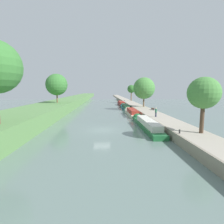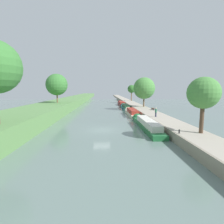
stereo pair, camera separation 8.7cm
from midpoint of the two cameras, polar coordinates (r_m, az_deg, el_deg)
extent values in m
plane|color=slate|center=(26.47, -3.36, -5.80)|extent=(160.00, 160.00, 0.00)
cube|color=#5B894C|center=(29.41, -29.56, -3.00)|extent=(8.91, 260.00, 2.44)
cube|color=#A89E8E|center=(28.23, 18.53, -4.21)|extent=(3.98, 260.00, 1.09)
cube|color=gray|center=(27.54, 14.41, -4.29)|extent=(0.25, 260.00, 1.14)
cube|color=#1E6033|center=(27.91, 11.18, -4.57)|extent=(1.91, 13.86, 0.63)
cube|color=silver|center=(27.11, 11.56, -3.34)|extent=(1.57, 9.70, 0.85)
cone|color=#1E6033|center=(35.12, 8.28, -2.06)|extent=(1.82, 1.15, 1.82)
cube|color=beige|center=(41.50, 6.44, -0.57)|extent=(1.96, 11.25, 0.65)
cube|color=maroon|center=(40.86, 6.58, 0.35)|extent=(1.61, 7.87, 0.84)
cone|color=beige|center=(47.60, 5.27, 0.46)|extent=(1.86, 1.17, 1.86)
cube|color=#195B60|center=(54.70, 4.33, 1.33)|extent=(1.92, 12.10, 0.57)
cube|color=#234C2D|center=(54.03, 4.41, 1.99)|extent=(1.58, 8.47, 0.81)
cone|color=#195B60|center=(61.25, 3.58, 1.98)|extent=(1.83, 1.15, 1.83)
cube|color=maroon|center=(67.59, 2.99, 2.57)|extent=(2.09, 10.67, 0.76)
cube|color=maroon|center=(67.01, 3.04, 3.15)|extent=(1.71, 7.47, 0.67)
cone|color=maroon|center=(73.51, 2.54, 2.96)|extent=(1.98, 1.25, 1.98)
cylinder|color=#4C3828|center=(22.24, 27.02, -1.58)|extent=(0.45, 0.45, 3.57)
sphere|color=#47843D|center=(22.02, 27.44, 5.52)|extent=(3.53, 3.53, 3.53)
cylinder|color=brown|center=(50.84, 10.17, 3.70)|extent=(0.40, 0.40, 3.55)
sphere|color=#47843D|center=(50.75, 10.26, 7.58)|extent=(6.05, 6.05, 6.05)
cylinder|color=brown|center=(76.08, 6.19, 5.17)|extent=(0.44, 0.44, 4.13)
sphere|color=#2D6628|center=(76.03, 6.23, 7.42)|extent=(3.36, 3.36, 3.36)
cylinder|color=brown|center=(48.87, -17.38, 4.74)|extent=(0.35, 0.35, 3.24)
sphere|color=#387533|center=(48.84, -17.52, 8.44)|extent=(5.61, 5.61, 5.61)
cylinder|color=#282D42|center=(32.56, 13.91, -0.83)|extent=(0.26, 0.26, 0.82)
cylinder|color=#286647|center=(32.47, 13.95, 0.43)|extent=(0.34, 0.34, 0.62)
sphere|color=tan|center=(32.42, 13.97, 1.16)|extent=(0.22, 0.22, 0.22)
cylinder|color=black|center=(21.33, 20.89, -5.88)|extent=(0.16, 0.16, 0.45)
cylinder|color=black|center=(73.28, 4.02, 3.67)|extent=(0.16, 0.16, 0.45)
cube|color=#333338|center=(42.87, 13.21, 0.84)|extent=(0.40, 0.08, 0.41)
cube|color=#333338|center=(44.01, 12.79, 1.02)|extent=(0.40, 0.08, 0.41)
cube|color=brown|center=(43.41, 13.00, 1.24)|extent=(0.44, 1.50, 0.06)
camera|label=1|loc=(0.04, -90.06, -0.01)|focal=28.28mm
camera|label=2|loc=(0.04, 89.94, 0.01)|focal=28.28mm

